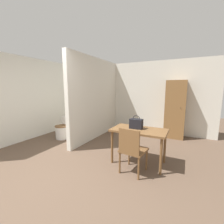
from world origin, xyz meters
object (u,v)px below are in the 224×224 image
Objects in this scene: handbag at (136,124)px; dining_table at (139,134)px; wooden_chair at (132,149)px; toilet at (63,129)px; wooden_cabinet at (175,109)px.

dining_table is at bearing -24.71° from handbag.
handbag is (-0.08, 0.48, 0.36)m from wooden_chair.
toilet is 2.65m from handbag.
dining_table is at bearing -10.62° from toilet.
wooden_chair is at bearing -101.26° from wooden_cabinet.
wooden_chair is at bearing -88.65° from dining_table.
toilet is at bearing 167.13° from wooden_chair.
wooden_cabinet reaches higher than wooden_chair.
wooden_chair is 0.48× the size of wooden_cabinet.
wooden_cabinet is (0.52, 2.62, 0.43)m from wooden_chair.
wooden_cabinet reaches higher than dining_table.
wooden_cabinet reaches higher than toilet.
wooden_cabinet reaches higher than handbag.
wooden_cabinet is at bearing 28.01° from toilet.
wooden_chair is 0.61m from handbag.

